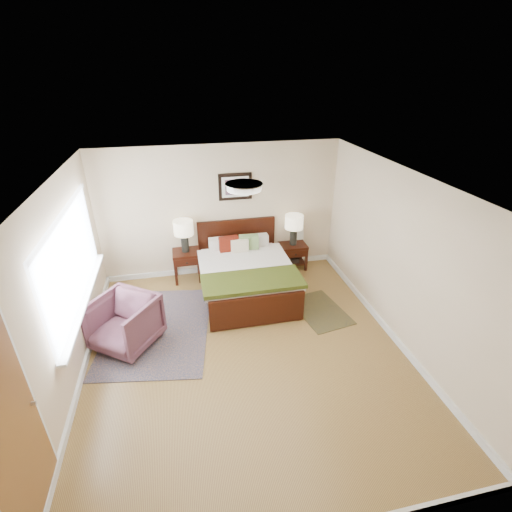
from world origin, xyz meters
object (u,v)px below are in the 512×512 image
Objects in this scene: nightstand_right at (293,253)px; lamp_right at (294,224)px; lamp_left at (184,230)px; rug_persian at (158,329)px; bed at (246,269)px; armchair at (124,323)px; nightstand_left at (186,258)px.

lamp_right is at bearing 90.00° from nightstand_right.
lamp_left is 0.28× the size of rug_persian.
nightstand_right is (1.10, 0.72, -0.16)m from bed.
armchair is at bearing -119.37° from lamp_left.
lamp_left reaches higher than rug_persian.
bed is at bearing -146.74° from nightstand_right.
nightstand_right is 2.22m from lamp_left.
rug_persian is at bearing -110.49° from lamp_left.
lamp_right is (2.11, 0.02, 0.49)m from nightstand_left.
bed is 1.41m from lamp_right.
lamp_left is 0.72× the size of armchair.
bed is at bearing -146.24° from lamp_right.
lamp_left reaches higher than nightstand_left.
lamp_right is at bearing 0.00° from lamp_left.
bed is at bearing 34.36° from rug_persian.
lamp_left is at bearing 180.00° from lamp_right.
lamp_right reaches higher than rug_persian.
nightstand_left is at bearing -90.00° from lamp_left.
rug_persian is (-0.55, -1.47, -1.02)m from lamp_left.
bed is 2.22m from armchair.
nightstand_right is (2.11, 0.01, -0.14)m from nightstand_left.
bed reaches higher than armchair.
nightstand_right reaches higher than rug_persian.
nightstand_right is at bearing 33.26° from bed.
rug_persian is at bearing -110.76° from nightstand_left.
lamp_left reaches higher than armchair.
armchair is (-0.97, -1.71, -0.08)m from nightstand_left.
lamp_right is at bearing 38.07° from rug_persian.
rug_persian is (-0.55, -1.45, -0.46)m from nightstand_left.
nightstand_left is 1.11× the size of nightstand_right.
armchair is (-3.08, -1.73, -0.57)m from lamp_right.
lamp_left is at bearing 90.00° from nightstand_left.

